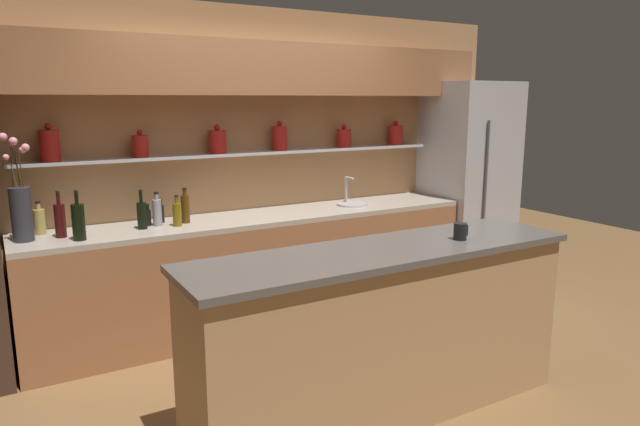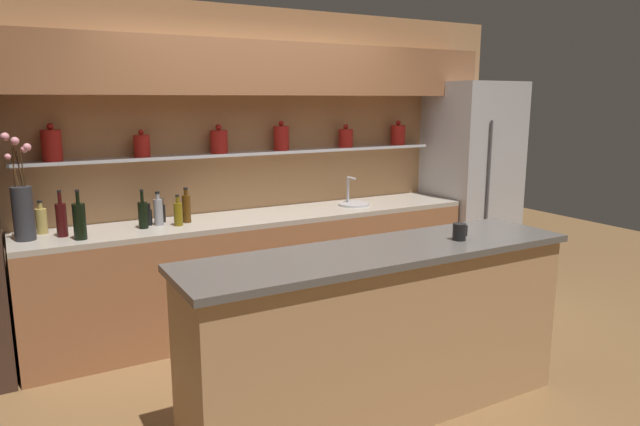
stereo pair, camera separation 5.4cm
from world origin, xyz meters
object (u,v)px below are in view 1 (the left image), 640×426
Objects in this scene: refrigerator at (468,185)px; bottle_spirit_7 at (185,208)px; bottle_oil_0 at (177,214)px; bottle_spirit_5 at (157,212)px; bottle_wine_6 at (142,215)px; coffee_mug at (460,231)px; flower_vase at (21,208)px; bottle_sauce_1 at (148,216)px; bottle_wine_8 at (78,221)px; sink_fixture at (352,202)px; bottle_spirit_2 at (40,221)px; bottle_sauce_3 at (161,213)px; bottle_wine_4 at (60,220)px.

refrigerator is 2.86m from bottle_spirit_7.
bottle_oil_0 is 0.12m from bottle_spirit_7.
bottle_wine_6 reaches higher than bottle_spirit_5.
coffee_mug is at bearing -48.85° from bottle_wine_6.
flower_vase is 0.78m from bottle_wine_6.
bottle_sauce_1 is (-0.19, 0.12, -0.02)m from bottle_oil_0.
bottle_spirit_5 is at bearing 18.14° from bottle_wine_8.
bottle_spirit_7 reaches higher than sink_fixture.
refrigerator is at bearing 0.30° from bottle_oil_0.
refrigerator reaches higher than bottle_spirit_2.
bottle_sauce_3 is (-0.07, 0.19, -0.02)m from bottle_oil_0.
coffee_mug is at bearing -39.01° from bottle_wine_8.
bottle_spirit_7 is at bearing 2.03° from bottle_wine_4.
bottle_sauce_3 is at bearing 10.82° from bottle_wine_4.
coffee_mug is at bearing -51.40° from bottle_sauce_1.
bottle_oil_0 is at bearing 8.17° from bottle_wine_8.
bottle_spirit_7 is at bearing 123.39° from coffee_mug.
bottle_wine_4 is 0.18m from bottle_wine_8.
sink_fixture is at bearing 0.89° from bottle_wine_6.
refrigerator is at bearing -0.37° from bottle_wine_6.
refrigerator is 7.33× the size of sink_fixture.
bottle_sauce_3 is at bearing 176.75° from refrigerator.
bottle_spirit_5 is 0.13m from bottle_wine_6.
bottle_spirit_5 is (0.78, -0.13, 0.01)m from bottle_spirit_2.
bottle_wine_4 is (-2.39, -0.02, 0.10)m from sink_fixture.
bottle_oil_0 is at bearing -33.00° from bottle_sauce_1.
bottle_sauce_3 is 0.23m from bottle_wine_6.
refrigerator is at bearing -1.34° from bottle_spirit_5.
bottle_sauce_1 is (-3.14, 0.11, -0.02)m from refrigerator.
bottle_spirit_5 is at bearing 127.87° from coffee_mug.
bottle_wine_4 is at bearing -179.63° from sink_fixture.
bottle_wine_4 is at bearing 178.60° from bottle_wine_6.
bottle_wine_4 is (-0.60, -0.07, 0.05)m from bottle_sauce_1.
bottle_sauce_1 is (0.83, 0.06, -0.15)m from flower_vase.
bottle_spirit_2 is (-2.50, 0.15, 0.07)m from sink_fixture.
bottle_sauce_3 is 0.12m from bottle_spirit_5.
bottle_wine_6 is at bearing 16.91° from bottle_wine_8.
sink_fixture is 2.39m from bottle_wine_4.
coffee_mug is (1.93, -1.57, 0.02)m from bottle_wine_8.
bottle_sauce_3 is (0.95, 0.13, -0.15)m from flower_vase.
sink_fixture is 1.01× the size of bottle_spirit_7.
flower_vase is at bearing 177.68° from bottle_wine_4.
bottle_spirit_7 is (0.88, 0.03, -0.01)m from bottle_wine_4.
bottle_wine_8 is at bearing -56.74° from bottle_wine_4.
bottle_wine_8 is (0.21, -0.32, 0.03)m from bottle_spirit_2.
bottle_sauce_1 is at bearing 147.00° from bottle_oil_0.
refrigerator is at bearing -0.62° from flower_vase.
bottle_spirit_5 is 0.94× the size of bottle_spirit_7.
bottle_spirit_7 is 0.80m from bottle_wine_8.
bottle_spirit_7 is at bearing 179.39° from sink_fixture.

